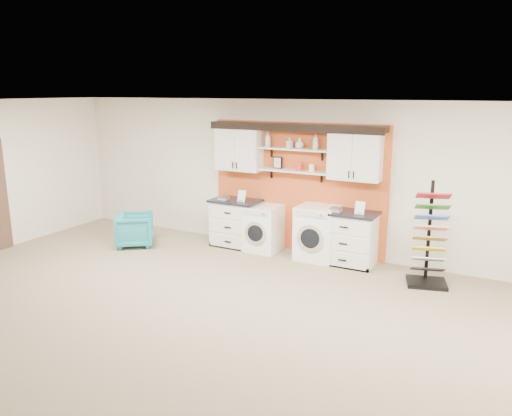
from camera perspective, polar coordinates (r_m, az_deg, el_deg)
The scene contains 22 objects.
floor at distance 6.42m, azimuth -10.16°, elevation -14.38°, with size 10.00×10.00×0.00m, color #988766.
ceiling at distance 5.69m, azimuth -11.34°, elevation 11.45°, with size 10.00×10.00×0.00m, color white.
wall_back at distance 9.28m, azimuth 4.82°, elevation 3.61°, with size 10.00×10.00×0.00m, color silver.
accent_panel at distance 9.29m, azimuth 4.71°, elevation 2.36°, with size 3.40×0.07×2.40m, color #C75122.
upper_cabinet_left at distance 9.53m, azimuth -1.92°, elevation 6.82°, with size 0.90×0.35×0.84m.
upper_cabinet_right at distance 8.64m, azimuth 11.27°, elevation 5.89°, with size 0.90×0.35×0.84m.
shelf_lower at distance 9.08m, azimuth 4.33°, elevation 4.23°, with size 1.32×0.28×0.03m, color white.
shelf_upper at distance 9.03m, azimuth 4.38°, elevation 6.74°, with size 1.32×0.28×0.03m, color white.
crown_molding at distance 9.00m, azimuth 4.45°, elevation 9.26°, with size 3.30×0.41×0.13m.
picture_frame at distance 9.25m, azimuth 2.47°, elevation 5.21°, with size 0.18×0.02×0.22m.
canister_red at distance 9.03m, azimuth 4.93°, elevation 4.77°, with size 0.11×0.11×0.16m, color red.
canister_cream at distance 8.94m, azimuth 6.40°, elevation 4.59°, with size 0.10×0.10×0.14m, color silver.
base_cabinet_left at distance 9.67m, azimuth -2.31°, elevation -1.68°, with size 0.93×0.66×0.91m.
base_cabinet_right at distance 8.79m, azimuth 10.56°, elevation -3.38°, with size 0.96×0.66×0.94m.
washer at distance 9.39m, azimuth 0.90°, elevation -2.30°, with size 0.61×0.71×0.86m.
dryer at distance 8.96m, azimuth 7.02°, elevation -2.82°, with size 0.69×0.71×0.97m.
sample_rack at distance 8.17m, azimuth 19.13°, elevation -4.81°, with size 0.70×0.63×1.62m.
armchair at distance 9.97m, azimuth -13.65°, elevation -2.43°, with size 0.68×0.69×0.63m, color teal.
soap_bottle_a at distance 9.23m, azimuth 1.37°, elevation 7.87°, with size 0.11×0.11×0.28m, color silver.
soap_bottle_b at distance 9.05m, azimuth 3.87°, elevation 7.46°, with size 0.08×0.09×0.19m, color silver.
soap_bottle_c at distance 8.97m, azimuth 5.00°, elevation 7.39°, with size 0.15×0.15×0.19m, color silver.
soap_bottle_d at distance 8.86m, azimuth 6.82°, elevation 7.53°, with size 0.10×0.10×0.27m, color silver.
Camera 1 is at (3.59, -4.42, 2.96)m, focal length 35.00 mm.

